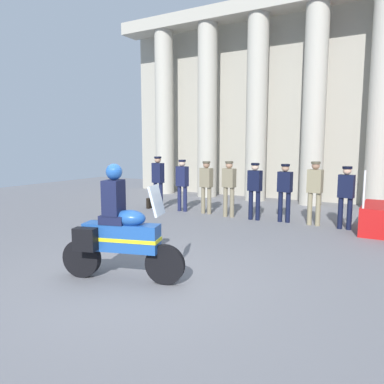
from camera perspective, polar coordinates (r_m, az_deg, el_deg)
ground_plane at (r=6.13m, az=-9.00°, el=-13.76°), size 28.00×28.00×0.00m
colonnade_backdrop at (r=14.59m, az=18.82°, el=14.36°), size 16.61×1.65×7.69m
officer_in_row_0 at (r=12.38m, az=-5.26°, el=2.09°), size 0.40×0.26×1.79m
officer_in_row_1 at (r=12.06m, az=-1.52°, el=1.69°), size 0.40×0.26×1.69m
officer_in_row_2 at (r=11.63m, az=2.22°, el=1.41°), size 0.40×0.26×1.66m
officer_in_row_3 at (r=11.14m, az=5.72°, el=1.20°), size 0.40×0.26×1.69m
officer_in_row_4 at (r=10.82m, az=9.66°, el=0.84°), size 0.40×0.26×1.66m
officer_in_row_5 at (r=10.68m, az=14.12°, el=0.60°), size 0.40×0.26×1.65m
officer_in_row_6 at (r=10.47m, az=18.42°, el=0.59°), size 0.40×0.26×1.74m
officer_in_row_7 at (r=10.28m, az=22.67°, el=-0.07°), size 0.40×0.26×1.63m
motorcycle_with_rider at (r=6.09m, az=-11.44°, el=-6.12°), size 2.04×0.91×1.90m
briefcase_on_ground at (r=12.81m, az=-6.47°, el=-1.69°), size 0.10×0.32×0.36m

